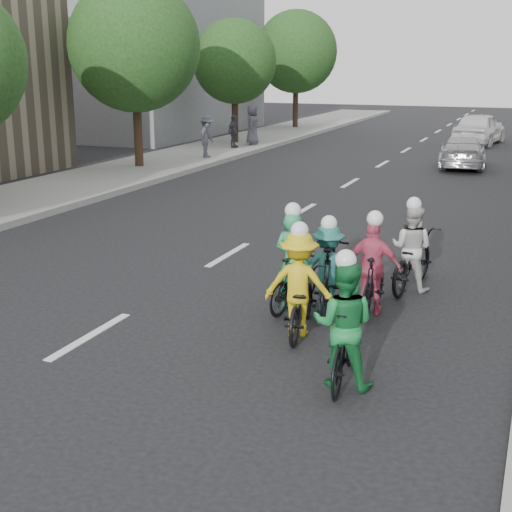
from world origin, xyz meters
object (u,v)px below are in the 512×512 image
Objects in this scene: follow_car_trail at (479,128)px; spectator_0 at (207,137)px; cyclist_0 at (329,273)px; cyclist_2 at (293,273)px; cyclist_5 at (300,293)px; cyclist_1 at (373,275)px; cyclist_3 at (344,334)px; follow_car_lead at (462,152)px; spectator_1 at (233,131)px; cyclist_4 at (412,256)px; spectator_2 at (252,125)px.

spectator_0 is (-9.76, -10.57, 0.21)m from follow_car_trail.
cyclist_0 is 1.15× the size of spectator_0.
cyclist_2 reaches higher than cyclist_5.
cyclist_2 is 0.39× the size of follow_car_trail.
cyclist_1 is at bearing -129.96° from cyclist_5.
cyclist_3 is 0.95× the size of cyclist_5.
follow_car_lead is at bearing -99.74° from cyclist_5.
follow_car_lead is 10.44m from spectator_1.
spectator_0 is (-10.54, 15.56, 0.37)m from cyclist_1.
cyclist_0 is 1.32× the size of spectator_1.
cyclist_2 is 26.51m from follow_car_trail.
spectator_0 is (-9.93, -1.99, 0.39)m from follow_car_lead.
cyclist_2 is at bearing 15.83° from cyclist_1.
cyclist_3 is 4.30m from cyclist_4.
cyclist_0 is 1.15m from cyclist_5.
follow_car_lead is at bearing -93.99° from spectator_1.
spectator_0 is 4.97m from spectator_2.
cyclist_1 is at bearing -145.67° from spectator_1.
cyclist_5 is at bearing 75.97° from cyclist_4.
follow_car_lead is (-0.95, 16.03, -0.00)m from cyclist_4.
cyclist_5 is 0.41× the size of follow_car_trail.
spectator_1 is at bearing 152.93° from spectator_2.
follow_car_lead is at bearing -78.90° from cyclist_4.
cyclist_1 is at bearing -166.15° from spectator_2.
follow_car_trail is (0.45, 26.50, 0.16)m from cyclist_2.
cyclist_1 reaches higher than spectator_1.
follow_car_trail is 2.73× the size of spectator_0.
cyclist_5 is at bearing 124.79° from cyclist_2.
cyclist_1 is 2.80m from cyclist_3.
spectator_2 reaches higher than cyclist_5.
spectator_0 reaches higher than cyclist_4.
cyclist_3 is (0.28, -2.78, 0.04)m from cyclist_1.
follow_car_trail is at bearing -99.19° from cyclist_5.
cyclist_5 is (-1.08, 1.44, -0.04)m from cyclist_3.
spectator_2 reaches higher than spectator_1.
cyclist_4 is at bearing -130.75° from cyclist_0.
spectator_0 reaches higher than follow_car_lead.
follow_car_trail is at bearing -79.67° from cyclist_4.
cyclist_0 is 0.57m from cyclist_2.
follow_car_trail is at bearing -94.76° from follow_car_lead.
cyclist_4 is at bearing -103.98° from cyclist_1.
follow_car_trail is at bearing -99.52° from cyclist_0.
cyclist_1 is 0.91× the size of cyclist_5.
spectator_0 reaches higher than cyclist_0.
cyclist_1 reaches higher than follow_car_trail.
spectator_1 is at bearing -49.64° from cyclist_4.
spectator_1 is (-9.69, 19.48, 0.27)m from cyclist_2.
spectator_0 is at bearing -44.51° from cyclist_4.
cyclist_5 is at bearing -169.31° from spectator_2.
cyclist_4 is at bearing 87.45° from follow_car_lead.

